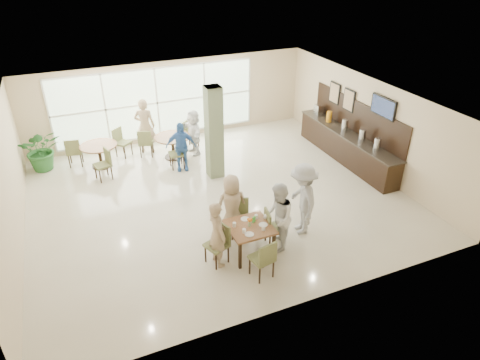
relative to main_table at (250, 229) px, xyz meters
name	(u,v)px	position (x,y,z in m)	size (l,w,h in m)	color
ground	(217,196)	(0.19, 2.65, -0.66)	(10.00, 10.00, 0.00)	beige
room_shell	(215,141)	(0.19, 2.65, 1.04)	(10.00, 10.00, 10.00)	white
window_bank	(157,103)	(-0.31, 7.11, 0.74)	(7.00, 0.04, 7.00)	silver
column	(214,133)	(0.59, 3.85, 0.74)	(0.45, 0.45, 2.80)	#606D4C
main_table	(250,229)	(0.00, 0.00, 0.00)	(0.97, 0.97, 0.75)	brown
round_table_left	(99,150)	(-2.56, 5.82, -0.08)	(1.15, 1.15, 0.75)	brown
round_table_right	(172,141)	(-0.26, 5.56, -0.07)	(1.17, 1.17, 0.75)	brown
chairs_main_table	(248,237)	(-0.03, -0.02, -0.18)	(2.04, 2.07, 0.95)	olive
chairs_table_left	(100,153)	(-2.54, 5.82, -0.18)	(2.11, 1.98, 0.95)	olive
chairs_table_right	(171,143)	(-0.29, 5.63, -0.18)	(2.16, 1.79, 0.95)	olive
tabletop_clutter	(251,224)	(0.02, -0.01, 0.15)	(0.76, 0.77, 0.21)	white
buffet_counter	(347,144)	(4.89, 3.15, -0.11)	(0.64, 4.70, 1.95)	black
wall_tv	(383,107)	(5.12, 2.05, 1.49)	(0.06, 1.00, 0.58)	black
framed_art_a	(349,100)	(5.13, 3.65, 1.19)	(0.05, 0.55, 0.70)	black
framed_art_b	(335,93)	(5.13, 4.45, 1.19)	(0.05, 0.55, 0.70)	black
potted_plant	(41,149)	(-4.21, 6.35, 0.01)	(1.21, 1.21, 1.35)	#29682C
teen_left	(217,234)	(-0.79, -0.04, 0.13)	(0.58, 0.38, 1.58)	tan
teen_far	(232,206)	(-0.07, 0.88, 0.14)	(0.78, 0.42, 1.59)	tan
teen_right	(278,218)	(0.67, -0.08, 0.19)	(0.82, 0.64, 1.69)	white
teen_standing	(303,199)	(1.52, 0.29, 0.26)	(1.19, 0.68, 1.84)	#AEAEB0
adult_a	(181,147)	(-0.24, 4.60, 0.13)	(0.92, 0.52, 1.57)	#3E71BB
adult_b	(194,132)	(0.48, 5.60, 0.10)	(1.41, 0.61, 1.52)	white
adult_standing	(145,126)	(-0.96, 6.35, 0.28)	(0.68, 0.45, 1.87)	tan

